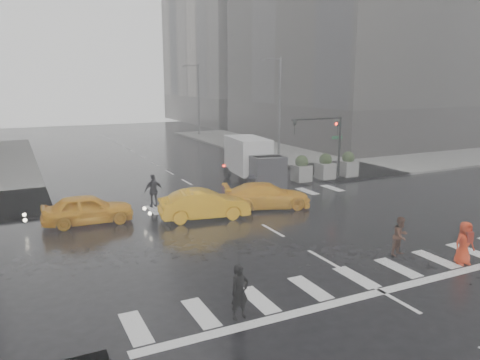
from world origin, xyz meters
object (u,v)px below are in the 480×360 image
pedestrian_brown (401,236)px  box_truck (253,160)px  taxi_front (88,209)px  pedestrian_orange (464,243)px  traffic_signal_pole (328,136)px  taxi_mid (204,204)px

pedestrian_brown → box_truck: size_ratio=0.28×
taxi_front → box_truck: size_ratio=0.76×
pedestrian_orange → taxi_front: pedestrian_orange is taller
traffic_signal_pole → taxi_front: traffic_signal_pole is taller
taxi_front → box_truck: bearing=-64.6°
pedestrian_orange → pedestrian_brown: bearing=140.2°
pedestrian_brown → pedestrian_orange: size_ratio=0.95×
box_truck → pedestrian_brown: bearing=-87.0°
box_truck → taxi_mid: bearing=-126.7°
pedestrian_brown → taxi_front: bearing=126.0°
traffic_signal_pole → taxi_mid: size_ratio=0.98×
traffic_signal_pole → pedestrian_orange: size_ratio=2.66×
taxi_front → box_truck: 12.68m
pedestrian_orange → taxi_front: bearing=146.2°
traffic_signal_pole → box_truck: traffic_signal_pole is taller
pedestrian_brown → taxi_mid: 9.77m
taxi_front → taxi_mid: size_ratio=0.95×
taxi_mid → pedestrian_brown: bearing=-138.9°
taxi_mid → box_truck: size_ratio=0.79×
taxi_mid → pedestrian_orange: bearing=-137.5°
taxi_front → taxi_mid: 5.74m
traffic_signal_pole → pedestrian_brown: traffic_signal_pole is taller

